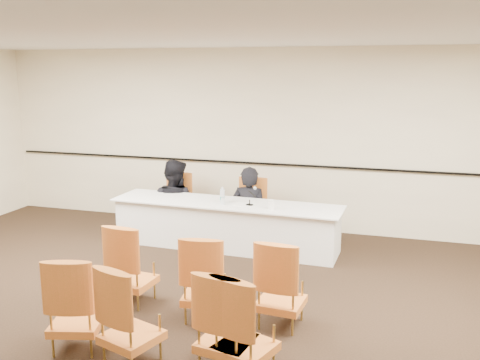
% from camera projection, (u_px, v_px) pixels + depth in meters
% --- Properties ---
extents(floor, '(10.00, 10.00, 0.00)m').
position_uv_depth(floor, '(181.00, 336.00, 5.41)').
color(floor, black).
rests_on(floor, ground).
extents(ceiling, '(10.00, 10.00, 0.00)m').
position_uv_depth(ceiling, '(174.00, 29.00, 4.80)').
color(ceiling, silver).
rests_on(ceiling, ground).
extents(wall_back, '(10.00, 0.04, 3.00)m').
position_uv_depth(wall_back, '(275.00, 140.00, 8.85)').
color(wall_back, '#FAEDC5').
rests_on(wall_back, ground).
extents(wall_rail, '(9.80, 0.04, 0.03)m').
position_uv_depth(wall_rail, '(274.00, 164.00, 8.90)').
color(wall_rail, black).
rests_on(wall_rail, wall_back).
extents(panel_table, '(3.51, 0.92, 0.70)m').
position_uv_depth(panel_table, '(226.00, 225.00, 8.05)').
color(panel_table, white).
rests_on(panel_table, ground).
extents(panelist_main, '(0.61, 0.41, 1.65)m').
position_uv_depth(panelist_main, '(249.00, 218.00, 8.48)').
color(panelist_main, black).
rests_on(panelist_main, ground).
extents(panelist_main_chair, '(0.52, 0.52, 0.95)m').
position_uv_depth(panelist_main_chair, '(249.00, 209.00, 8.45)').
color(panelist_main_chair, '#A6661D').
rests_on(panelist_main_chair, ground).
extents(panelist_second, '(0.94, 0.80, 1.71)m').
position_uv_depth(panelist_second, '(175.00, 210.00, 8.89)').
color(panelist_second, black).
rests_on(panelist_second, ground).
extents(panelist_second_chair, '(0.52, 0.52, 0.95)m').
position_uv_depth(panelist_second_chair, '(175.00, 203.00, 8.86)').
color(panelist_second_chair, '#A6661D').
rests_on(panelist_second_chair, ground).
extents(papers, '(0.31, 0.23, 0.00)m').
position_uv_depth(papers, '(244.00, 205.00, 7.83)').
color(papers, white).
rests_on(papers, panel_table).
extents(microphone, '(0.15, 0.21, 0.26)m').
position_uv_depth(microphone, '(250.00, 197.00, 7.77)').
color(microphone, black).
rests_on(microphone, panel_table).
extents(water_bottle, '(0.09, 0.09, 0.24)m').
position_uv_depth(water_bottle, '(222.00, 195.00, 7.94)').
color(water_bottle, '#17827F').
rests_on(water_bottle, panel_table).
extents(drinking_glass, '(0.08, 0.08, 0.10)m').
position_uv_depth(drinking_glass, '(223.00, 201.00, 7.84)').
color(drinking_glass, silver).
rests_on(drinking_glass, panel_table).
extents(coffee_cup, '(0.11, 0.11, 0.14)m').
position_uv_depth(coffee_cup, '(271.00, 205.00, 7.57)').
color(coffee_cup, white).
rests_on(coffee_cup, panel_table).
extents(aud_chair_front_left, '(0.54, 0.54, 0.95)m').
position_uv_depth(aud_chair_front_left, '(132.00, 263.00, 6.10)').
color(aud_chair_front_left, '#A6661D').
rests_on(aud_chair_front_left, ground).
extents(aud_chair_front_mid, '(0.57, 0.57, 0.95)m').
position_uv_depth(aud_chair_front_mid, '(205.00, 277.00, 5.71)').
color(aud_chair_front_mid, '#A6661D').
rests_on(aud_chair_front_mid, ground).
extents(aud_chair_front_right, '(0.54, 0.54, 0.95)m').
position_uv_depth(aud_chair_front_right, '(281.00, 283.00, 5.55)').
color(aud_chair_front_right, '#A6661D').
rests_on(aud_chair_front_right, ground).
extents(aud_chair_back_left, '(0.62, 0.62, 0.95)m').
position_uv_depth(aud_chair_back_left, '(76.00, 302.00, 5.08)').
color(aud_chair_back_left, '#A6661D').
rests_on(aud_chair_back_left, ground).
extents(aud_chair_back_mid, '(0.63, 0.63, 0.95)m').
position_uv_depth(aud_chair_back_mid, '(131.00, 314.00, 4.83)').
color(aud_chair_back_mid, '#A6661D').
rests_on(aud_chair_back_mid, ground).
extents(aud_chair_back_right, '(0.63, 0.63, 0.95)m').
position_uv_depth(aud_chair_back_right, '(245.00, 324.00, 4.63)').
color(aud_chair_back_right, '#A6661D').
rests_on(aud_chair_back_right, ground).
extents(aud_chair_extra, '(0.57, 0.57, 0.95)m').
position_uv_depth(aud_chair_extra, '(227.00, 320.00, 4.73)').
color(aud_chair_extra, '#A6661D').
rests_on(aud_chair_extra, ground).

